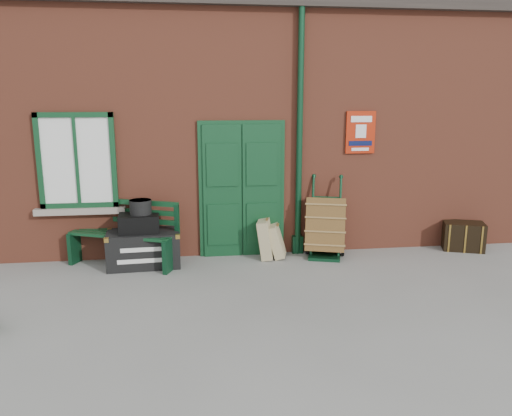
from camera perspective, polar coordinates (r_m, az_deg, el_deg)
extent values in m
plane|color=gray|center=(7.22, 2.06, -8.77)|extent=(80.00, 80.00, 0.00)
cube|color=brown|center=(10.21, -1.17, 9.03)|extent=(10.00, 4.00, 4.00)
cube|color=#38302B|center=(10.31, -1.23, 21.05)|extent=(10.30, 4.30, 0.30)
cube|color=#0F3A1E|center=(8.27, -1.62, 1.93)|extent=(1.42, 0.12, 2.32)
cube|color=white|center=(8.32, -19.81, 5.09)|extent=(1.20, 0.08, 1.50)
cylinder|color=#0C331C|center=(8.27, 5.00, 8.17)|extent=(0.10, 0.10, 4.00)
cube|color=#AB230C|center=(8.60, 11.85, 8.46)|extent=(0.50, 0.03, 0.70)
cube|color=#0F3A1E|center=(8.15, -14.98, -2.89)|extent=(1.75, 1.09, 0.05)
cube|color=#0F3A1E|center=(8.29, -14.24, -0.33)|extent=(1.59, 0.71, 0.46)
cube|color=#0C331C|center=(8.65, -19.60, -4.08)|extent=(0.26, 0.50, 0.51)
cube|color=#0C331C|center=(7.85, -9.67, -5.18)|extent=(0.26, 0.50, 0.51)
cube|color=black|center=(8.11, -12.71, -4.56)|extent=(1.15, 0.68, 0.56)
cube|color=black|center=(8.01, -13.21, -1.70)|extent=(0.64, 0.48, 0.28)
cylinder|color=black|center=(7.98, -13.06, 0.12)|extent=(0.35, 0.35, 0.22)
cube|color=tan|center=(8.29, 1.12, -3.53)|extent=(0.38, 0.51, 0.65)
cube|color=tan|center=(8.33, 2.35, -3.77)|extent=(0.41, 0.47, 0.57)
cube|color=#0C331C|center=(8.41, 7.82, -5.56)|extent=(0.60, 0.51, 0.05)
cylinder|color=#0C331C|center=(8.42, 6.45, -0.93)|extent=(0.15, 0.36, 1.31)
cylinder|color=#0C331C|center=(8.41, 9.54, -1.05)|extent=(0.15, 0.36, 1.31)
cylinder|color=black|center=(8.59, 5.88, -4.44)|extent=(0.12, 0.25, 0.25)
cylinder|color=black|center=(8.58, 9.89, -4.59)|extent=(0.12, 0.25, 0.25)
cube|color=brown|center=(8.43, 7.96, -1.91)|extent=(0.82, 0.85, 0.97)
cube|color=black|center=(9.49, 22.59, -2.97)|extent=(0.79, 0.65, 0.49)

